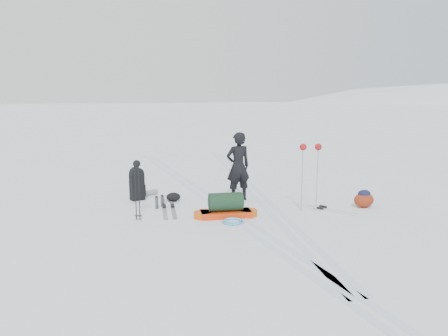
{
  "coord_description": "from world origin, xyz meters",
  "views": [
    {
      "loc": [
        -2.77,
        -9.41,
        2.63
      ],
      "look_at": [
        0.02,
        -0.16,
        0.95
      ],
      "focal_mm": 35.0,
      "sensor_mm": 36.0,
      "label": 1
    }
  ],
  "objects_px": {
    "skier": "(238,166)",
    "pulk_sled": "(226,208)",
    "ski_poles_black": "(137,171)",
    "expedition_rucksack": "(139,184)"
  },
  "relations": [
    {
      "from": "expedition_rucksack",
      "to": "ski_poles_black",
      "type": "height_order",
      "value": "ski_poles_black"
    },
    {
      "from": "ski_poles_black",
      "to": "pulk_sled",
      "type": "bearing_deg",
      "value": -34.23
    },
    {
      "from": "skier",
      "to": "expedition_rucksack",
      "type": "xyz_separation_m",
      "value": [
        -2.34,
        0.78,
        -0.46
      ]
    },
    {
      "from": "skier",
      "to": "ski_poles_black",
      "type": "height_order",
      "value": "skier"
    },
    {
      "from": "skier",
      "to": "pulk_sled",
      "type": "relative_size",
      "value": 1.19
    },
    {
      "from": "pulk_sled",
      "to": "ski_poles_black",
      "type": "relative_size",
      "value": 1.12
    },
    {
      "from": "skier",
      "to": "pulk_sled",
      "type": "height_order",
      "value": "skier"
    },
    {
      "from": "pulk_sled",
      "to": "ski_poles_black",
      "type": "distance_m",
      "value": 2.02
    },
    {
      "from": "pulk_sled",
      "to": "expedition_rucksack",
      "type": "relative_size",
      "value": 1.72
    },
    {
      "from": "ski_poles_black",
      "to": "expedition_rucksack",
      "type": "bearing_deg",
      "value": 59.09
    }
  ]
}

